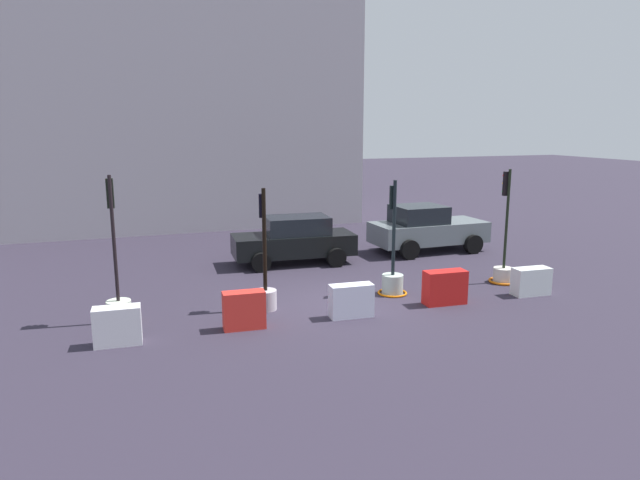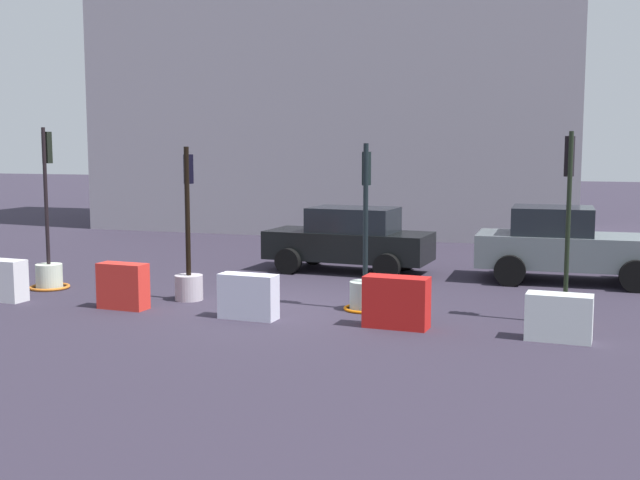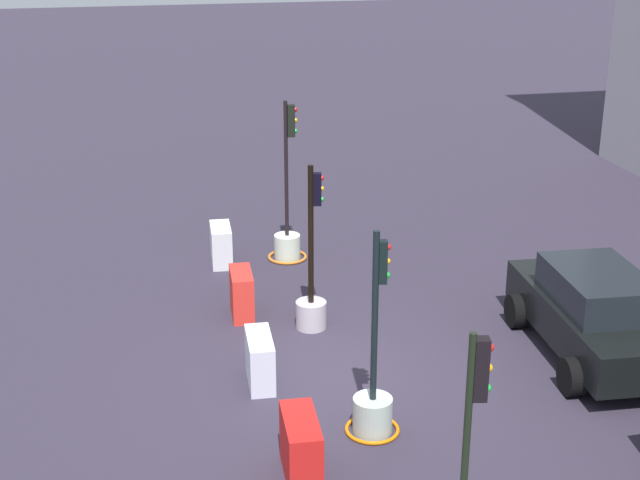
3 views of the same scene
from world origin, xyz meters
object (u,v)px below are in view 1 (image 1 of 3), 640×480
at_px(construction_barrier_2, 351,301).
at_px(car_black_sedan, 294,240).
at_px(traffic_light_0, 118,300).
at_px(car_grey_saloon, 426,229).
at_px(construction_barrier_0, 117,326).
at_px(construction_barrier_3, 445,287).
at_px(traffic_light_1, 265,286).
at_px(traffic_light_3, 504,265).
at_px(traffic_light_2, 393,277).
at_px(construction_barrier_4, 531,281).
at_px(construction_barrier_1, 244,310).

distance_m(construction_barrier_2, car_black_sedan, 5.89).
height_order(traffic_light_0, construction_barrier_2, traffic_light_0).
xyz_separation_m(car_black_sedan, car_grey_saloon, (5.30, 0.18, 0.04)).
xyz_separation_m(construction_barrier_0, construction_barrier_3, (8.34, 0.14, 0.03)).
relative_size(traffic_light_0, traffic_light_1, 1.13).
bearing_deg(car_grey_saloon, traffic_light_1, -147.52).
bearing_deg(car_grey_saloon, traffic_light_3, -89.53).
bearing_deg(traffic_light_1, traffic_light_3, 0.94).
xyz_separation_m(traffic_light_0, construction_barrier_0, (-0.03, -1.50, -0.15)).
xyz_separation_m(traffic_light_1, traffic_light_2, (3.77, 0.16, -0.13)).
height_order(traffic_light_1, car_black_sedan, traffic_light_1).
distance_m(construction_barrier_2, car_grey_saloon, 8.25).
height_order(construction_barrier_2, car_grey_saloon, car_grey_saloon).
height_order(traffic_light_0, car_black_sedan, traffic_light_0).
relative_size(traffic_light_0, car_grey_saloon, 0.82).
relative_size(traffic_light_2, car_grey_saloon, 0.74).
bearing_deg(car_black_sedan, traffic_light_2, -70.37).
bearing_deg(traffic_light_3, traffic_light_0, 179.53).
bearing_deg(car_grey_saloon, construction_barrier_4, -90.36).
height_order(traffic_light_3, construction_barrier_2, traffic_light_3).
bearing_deg(construction_barrier_4, traffic_light_2, 159.38).
bearing_deg(construction_barrier_4, car_black_sedan, 132.14).
relative_size(traffic_light_3, construction_barrier_1, 3.43).
bearing_deg(traffic_light_0, traffic_light_1, -3.40).
bearing_deg(car_black_sedan, construction_barrier_3, -66.45).
distance_m(construction_barrier_2, construction_barrier_3, 2.79).
relative_size(traffic_light_0, construction_barrier_2, 3.22).
distance_m(construction_barrier_0, construction_barrier_1, 2.84).
bearing_deg(car_grey_saloon, traffic_light_2, -128.89).
bearing_deg(construction_barrier_3, traffic_light_0, 170.71).
relative_size(construction_barrier_0, construction_barrier_2, 0.92).
distance_m(construction_barrier_3, car_black_sedan, 6.26).
height_order(traffic_light_1, construction_barrier_0, traffic_light_1).
bearing_deg(traffic_light_2, construction_barrier_1, -163.39).
bearing_deg(construction_barrier_0, car_black_sedan, 45.11).
relative_size(car_black_sedan, car_grey_saloon, 0.97).
distance_m(construction_barrier_0, car_black_sedan, 8.29).
distance_m(traffic_light_0, car_grey_saloon, 12.01).
xyz_separation_m(traffic_light_2, construction_barrier_0, (-7.43, -1.44, -0.08)).
bearing_deg(traffic_light_2, construction_barrier_4, -20.62).
xyz_separation_m(construction_barrier_4, car_black_sedan, (-5.26, 5.82, 0.44)).
relative_size(traffic_light_1, construction_barrier_3, 2.73).
bearing_deg(construction_barrier_4, traffic_light_0, 172.56).
xyz_separation_m(traffic_light_3, construction_barrier_3, (-2.84, -1.27, -0.08)).
height_order(traffic_light_1, construction_barrier_4, traffic_light_1).
bearing_deg(traffic_light_1, car_black_sedan, 64.47).
height_order(construction_barrier_1, construction_barrier_2, construction_barrier_1).
xyz_separation_m(construction_barrier_4, car_grey_saloon, (0.04, 6.00, 0.48)).
distance_m(traffic_light_2, car_grey_saloon, 5.94).
relative_size(traffic_light_2, construction_barrier_1, 3.22).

